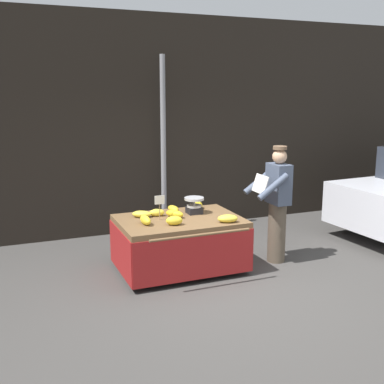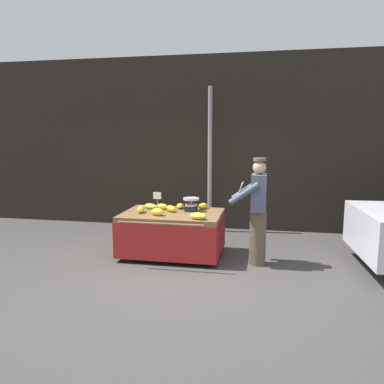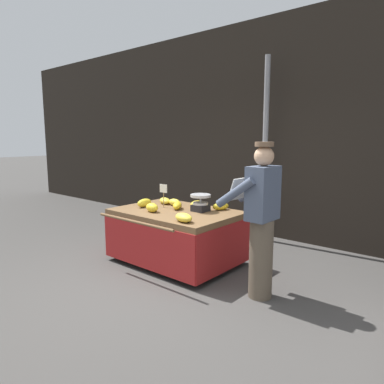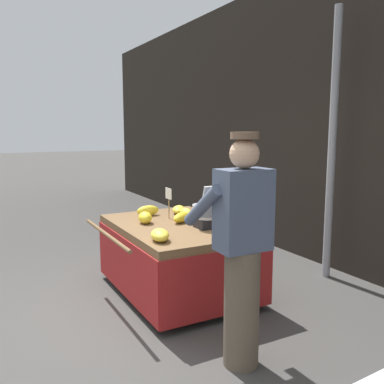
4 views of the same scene
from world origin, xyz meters
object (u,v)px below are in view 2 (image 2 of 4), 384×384
banana_bunch_0 (162,206)px  vendor_person (257,211)px  banana_cart (172,224)px  banana_bunch_1 (141,209)px  banana_bunch_2 (198,216)px  banana_bunch_5 (157,212)px  banana_bunch_3 (150,206)px  price_sign (157,197)px  banana_bunch_6 (203,206)px  banana_bunch_4 (171,209)px  street_pole (210,160)px  banana_bunch_7 (180,206)px  weighing_scale (191,204)px

banana_bunch_0 → vendor_person: vendor_person is taller
banana_cart → banana_bunch_1: 0.59m
banana_cart → banana_bunch_2: size_ratio=6.19×
banana_bunch_5 → banana_cart: bearing=57.8°
vendor_person → banana_bunch_3: bearing=166.7°
price_sign → banana_bunch_3: size_ratio=1.27×
banana_bunch_0 → banana_bunch_6: 0.73m
banana_bunch_2 → banana_bunch_6: bearing=94.5°
banana_bunch_6 → banana_bunch_4: bearing=-145.4°
street_pole → vendor_person: 2.34m
banana_bunch_0 → banana_bunch_7: 0.33m
banana_cart → banana_bunch_5: (-0.18, -0.28, 0.26)m
vendor_person → banana_bunch_1: bearing=177.6°
banana_bunch_7 → banana_bunch_3: bearing=-165.7°
banana_bunch_5 → banana_bunch_7: (0.23, 0.67, -0.02)m
banana_bunch_5 → banana_bunch_7: banana_bunch_5 is taller
banana_bunch_7 → banana_bunch_4: bearing=-106.8°
banana_bunch_5 → banana_bunch_6: 0.95m
banana_bunch_3 → street_pole: bearing=60.9°
banana_bunch_3 → banana_bunch_7: banana_bunch_3 is taller
banana_bunch_0 → banana_bunch_5: size_ratio=0.97×
price_sign → banana_bunch_7: 0.52m
street_pole → banana_bunch_2: (0.14, -2.21, -0.73)m
banana_bunch_7 → banana_bunch_5: bearing=-109.0°
banana_bunch_1 → banana_bunch_4: bearing=21.6°
banana_cart → banana_bunch_0: (-0.25, 0.24, 0.25)m
banana_bunch_2 → banana_bunch_4: same height
street_pole → banana_bunch_0: street_pole is taller
banana_bunch_4 → banana_bunch_2: bearing=-41.6°
banana_cart → banana_bunch_0: bearing=136.5°
banana_bunch_6 → price_sign: bearing=-152.0°
price_sign → banana_bunch_0: bearing=83.2°
banana_bunch_7 → price_sign: bearing=-132.5°
banana_bunch_0 → banana_bunch_1: size_ratio=0.79×
banana_cart → weighing_scale: size_ratio=6.07×
price_sign → banana_bunch_2: size_ratio=1.24×
weighing_scale → banana_bunch_1: size_ratio=1.04×
street_pole → vendor_person: street_pole is taller
banana_bunch_4 → weighing_scale: bearing=17.1°
banana_cart → banana_bunch_2: bearing=-39.2°
street_pole → banana_bunch_6: street_pole is taller
price_sign → banana_bunch_0: size_ratio=1.60×
banana_bunch_1 → banana_bunch_5: banana_bunch_5 is taller
banana_bunch_1 → banana_bunch_7: 0.76m
price_sign → banana_bunch_7: bearing=47.5°
weighing_scale → price_sign: bearing=-165.5°
street_pole → banana_bunch_4: street_pole is taller
banana_bunch_1 → banana_bunch_7: banana_bunch_1 is taller
banana_cart → street_pole: bearing=77.8°
weighing_scale → banana_bunch_7: weighing_scale is taller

